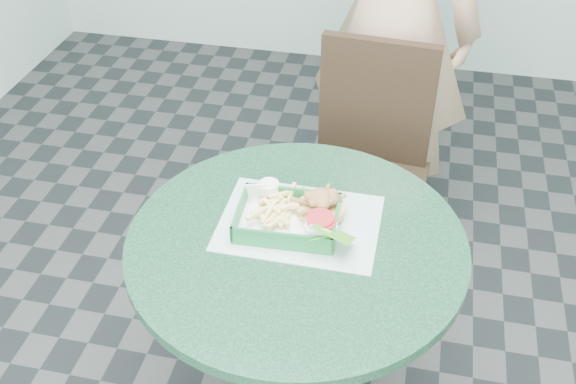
% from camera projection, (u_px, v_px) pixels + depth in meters
% --- Properties ---
extents(cafe_table, '(0.85, 0.85, 0.75)m').
position_uv_depth(cafe_table, '(296.00, 292.00, 1.79)').
color(cafe_table, '#262627').
rests_on(cafe_table, floor).
extents(dining_chair, '(0.40, 0.40, 0.93)m').
position_uv_depth(dining_chair, '(369.00, 156.00, 2.36)').
color(dining_chair, black).
rests_on(dining_chair, floor).
extents(placemat, '(0.40, 0.30, 0.00)m').
position_uv_depth(placemat, '(299.00, 229.00, 1.73)').
color(placemat, '#A8C3C0').
rests_on(placemat, cafe_table).
extents(food_basket, '(0.25, 0.18, 0.05)m').
position_uv_depth(food_basket, '(287.00, 227.00, 1.71)').
color(food_basket, '#166B30').
rests_on(food_basket, placemat).
extents(crab_sandwich, '(0.12, 0.12, 0.07)m').
position_uv_depth(crab_sandwich, '(321.00, 209.00, 1.71)').
color(crab_sandwich, tan).
rests_on(crab_sandwich, food_basket).
extents(fries_pile, '(0.13, 0.14, 0.05)m').
position_uv_depth(fries_pile, '(275.00, 210.00, 1.73)').
color(fries_pile, '#F4D379').
rests_on(fries_pile, food_basket).
extents(sauce_ramekin, '(0.05, 0.05, 0.03)m').
position_uv_depth(sauce_ramekin, '(271.00, 192.00, 1.77)').
color(sauce_ramekin, white).
rests_on(sauce_ramekin, food_basket).
extents(garnish_cup, '(0.12, 0.12, 0.05)m').
position_uv_depth(garnish_cup, '(323.00, 235.00, 1.65)').
color(garnish_cup, white).
rests_on(garnish_cup, food_basket).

